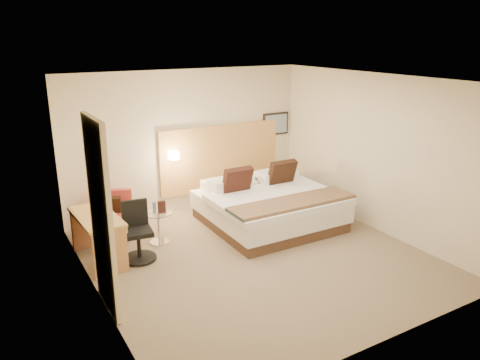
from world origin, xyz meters
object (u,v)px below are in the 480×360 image
bed (268,206)px  side_table (159,226)px  lounge_chair (112,218)px  desk_chair (138,236)px  desk (98,225)px

bed → side_table: 2.01m
bed → lounge_chair: size_ratio=2.58×
side_table → lounge_chair: bearing=128.8°
bed → desk_chair: size_ratio=2.48×
bed → desk_chair: 2.49m
lounge_chair → side_table: size_ratio=1.53×
bed → desk: (-3.00, 0.08, 0.24)m
desk → side_table: bearing=9.6°
bed → side_table: (-2.00, 0.25, -0.05)m
bed → desk_chair: bed is taller
lounge_chair → side_table: (0.58, -0.72, -0.00)m
side_table → desk_chair: desk_chair is taller
desk_chair → lounge_chair: bearing=94.9°
desk → desk_chair: desk_chair is taller
lounge_chair → desk: (-0.42, -0.89, 0.29)m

